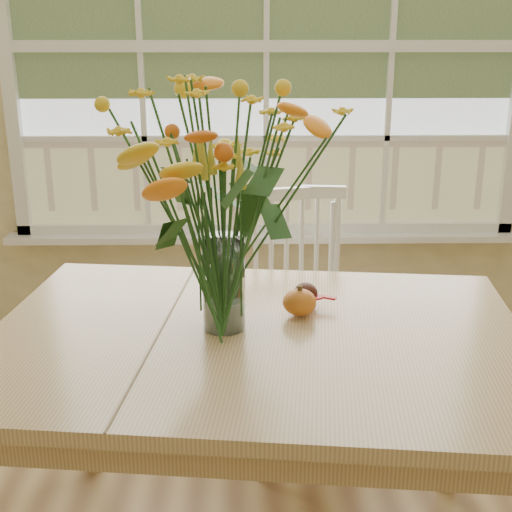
{
  "coord_description": "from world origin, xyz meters",
  "views": [
    {
      "loc": [
        -0.1,
        -0.9,
        1.61
      ],
      "look_at": [
        -0.07,
        0.88,
        1.03
      ],
      "focal_mm": 48.0,
      "sensor_mm": 36.0,
      "label": 1
    }
  ],
  "objects": [
    {
      "name": "wall_back",
      "position": [
        0.0,
        2.25,
        1.35
      ],
      "size": [
        4.0,
        0.02,
        2.7
      ],
      "primitive_type": "cube",
      "color": "tan",
      "rests_on": "floor"
    },
    {
      "name": "window",
      "position": [
        0.0,
        2.21,
        1.53
      ],
      "size": [
        2.42,
        0.12,
        1.74
      ],
      "color": "silver",
      "rests_on": "wall_back"
    },
    {
      "name": "dining_table",
      "position": [
        -0.07,
        0.86,
        0.71
      ],
      "size": [
        1.61,
        1.23,
        0.81
      ],
      "rotation": [
        0.0,
        0.0,
        -0.11
      ],
      "color": "tan",
      "rests_on": "floor"
    },
    {
      "name": "windsor_chair",
      "position": [
        0.09,
        1.61,
        0.56
      ],
      "size": [
        0.56,
        0.54,
        1.01
      ],
      "rotation": [
        0.0,
        0.0,
        0.23
      ],
      "color": "white",
      "rests_on": "floor"
    },
    {
      "name": "flower_vase",
      "position": [
        -0.16,
        0.89,
        1.21
      ],
      "size": [
        0.56,
        0.56,
        0.67
      ],
      "color": "white",
      "rests_on": "dining_table"
    },
    {
      "name": "pumpkin",
      "position": [
        0.06,
        0.98,
        0.84
      ],
      "size": [
        0.1,
        0.1,
        0.08
      ],
      "primitive_type": "ellipsoid",
      "color": "#C45617",
      "rests_on": "dining_table"
    },
    {
      "name": "turkey_figurine",
      "position": [
        -0.15,
        1.0,
        0.85
      ],
      "size": [
        0.1,
        0.08,
        0.11
      ],
      "rotation": [
        0.0,
        0.0,
        -0.11
      ],
      "color": "#CCB78C",
      "rests_on": "dining_table"
    },
    {
      "name": "dark_gourd",
      "position": [
        0.09,
        1.06,
        0.84
      ],
      "size": [
        0.13,
        0.07,
        0.07
      ],
      "color": "#38160F",
      "rests_on": "dining_table"
    }
  ]
}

